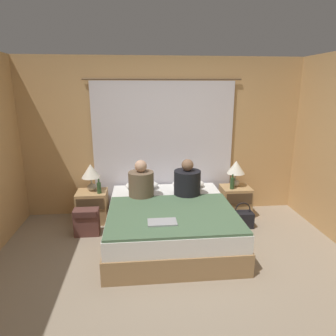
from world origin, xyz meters
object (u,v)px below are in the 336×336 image
(bed, at_px, (170,223))
(lamp_left, at_px, (91,173))
(beer_bottle_on_left_stand, at_px, (99,188))
(backpack_on_floor, at_px, (87,220))
(nightstand_left, at_px, (93,206))
(handbag_on_floor, at_px, (242,219))
(nightstand_right, at_px, (235,201))
(person_right_in_bed, at_px, (187,182))
(pillow_right, at_px, (188,184))
(beer_bottle_on_right_stand, at_px, (232,183))
(laptop_on_bed, at_px, (162,222))
(lamp_right, at_px, (236,169))
(pillow_left, at_px, (142,185))
(person_left_in_bed, at_px, (141,183))

(bed, bearing_deg, lamp_left, 146.01)
(lamp_left, distance_m, beer_bottle_on_left_stand, 0.27)
(backpack_on_floor, bearing_deg, nightstand_left, 87.60)
(lamp_left, bearing_deg, handbag_on_floor, -12.13)
(nightstand_right, height_order, backpack_on_floor, nightstand_right)
(nightstand_right, xyz_separation_m, person_right_in_bed, (-0.85, -0.35, 0.47))
(nightstand_left, height_order, beer_bottle_on_left_stand, beer_bottle_on_left_stand)
(pillow_right, distance_m, backpack_on_floor, 1.64)
(nightstand_right, height_order, beer_bottle_on_right_stand, beer_bottle_on_right_stand)
(laptop_on_bed, bearing_deg, lamp_right, 46.01)
(beer_bottle_on_right_stand, relative_size, laptop_on_bed, 0.71)
(pillow_left, relative_size, person_left_in_bed, 0.92)
(nightstand_right, relative_size, laptop_on_bed, 1.46)
(lamp_right, bearing_deg, beer_bottle_on_right_stand, -124.25)
(person_left_in_bed, xyz_separation_m, handbag_on_floor, (1.50, -0.08, -0.59))
(person_left_in_bed, xyz_separation_m, person_right_in_bed, (0.67, 0.00, -0.00))
(nightstand_right, bearing_deg, backpack_on_floor, -168.84)
(nightstand_right, xyz_separation_m, lamp_left, (-2.28, 0.06, 0.53))
(lamp_right, xyz_separation_m, handbag_on_floor, (-0.02, -0.49, -0.65))
(bed, bearing_deg, nightstand_left, 147.99)
(beer_bottle_on_right_stand, xyz_separation_m, laptop_on_bed, (-1.20, -1.20, -0.04))
(pillow_right, bearing_deg, beer_bottle_on_right_stand, -9.03)
(bed, bearing_deg, nightstand_right, 32.01)
(nightstand_left, height_order, lamp_left, lamp_left)
(bed, height_order, lamp_left, lamp_left)
(beer_bottle_on_right_stand, xyz_separation_m, backpack_on_floor, (-2.21, -0.38, -0.36))
(person_right_in_bed, height_order, laptop_on_bed, person_right_in_bed)
(lamp_left, distance_m, handbag_on_floor, 2.40)
(beer_bottle_on_right_stand, distance_m, handbag_on_floor, 0.58)
(person_right_in_bed, bearing_deg, bed, -128.10)
(lamp_left, distance_m, beer_bottle_on_right_stand, 2.20)
(beer_bottle_on_right_stand, bearing_deg, person_right_in_bed, -160.59)
(person_right_in_bed, relative_size, beer_bottle_on_left_stand, 2.46)
(lamp_right, relative_size, beer_bottle_on_left_stand, 1.89)
(nightstand_right, distance_m, person_left_in_bed, 1.63)
(laptop_on_bed, relative_size, handbag_on_floor, 0.85)
(nightstand_right, height_order, lamp_left, lamp_left)
(handbag_on_floor, bearing_deg, person_right_in_bed, 174.21)
(nightstand_left, relative_size, lamp_right, 1.16)
(pillow_right, height_order, person_right_in_bed, person_right_in_bed)
(lamp_right, bearing_deg, person_right_in_bed, -154.78)
(lamp_left, xyz_separation_m, beer_bottle_on_right_stand, (2.19, -0.13, -0.19))
(lamp_right, height_order, beer_bottle_on_left_stand, lamp_right)
(beer_bottle_on_left_stand, relative_size, laptop_on_bed, 0.67)
(bed, xyz_separation_m, nightstand_left, (-1.14, 0.71, -0.00))
(bed, bearing_deg, person_right_in_bed, 51.90)
(nightstand_left, xyz_separation_m, handbag_on_floor, (2.26, -0.43, -0.12))
(nightstand_left, bearing_deg, beer_bottle_on_right_stand, -2.01)
(lamp_left, distance_m, pillow_right, 1.52)
(nightstand_left, relative_size, beer_bottle_on_left_stand, 2.19)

